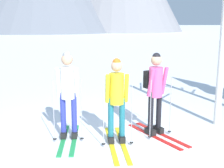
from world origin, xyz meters
TOP-DOWN VIEW (x-y plane):
  - ground_plane at (0.00, 0.00)m, footprint 400.00×400.00m
  - skier_in_white at (-0.70, 0.14)m, footprint 0.61×1.60m
  - skier_in_yellow at (0.24, -0.17)m, footprint 0.61×1.78m
  - skier_in_pink at (1.08, 0.20)m, footprint 1.03×1.60m
  - birch_tree_slender at (2.69, 0.66)m, footprint 0.75×0.47m

SIDE VIEW (x-z plane):
  - ground_plane at x=0.00m, z-range 0.00..0.00m
  - skier_in_yellow at x=0.24m, z-range 0.10..1.77m
  - skier_in_pink at x=1.08m, z-range 0.11..1.84m
  - skier_in_white at x=-0.70m, z-range 0.12..1.90m
  - birch_tree_slender at x=2.69m, z-range -0.02..3.46m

